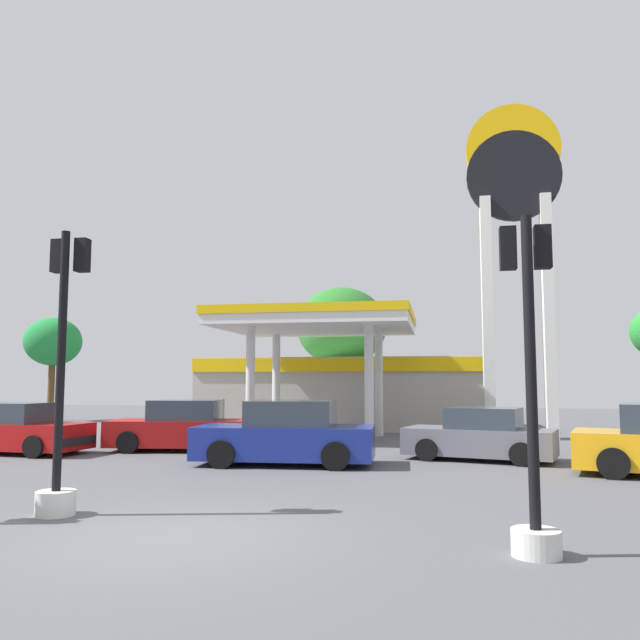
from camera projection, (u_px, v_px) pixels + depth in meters
The scene contains 11 objects.
ground_plane at pixel (171, 537), 8.89m from camera, with size 90.00×90.00×0.00m, color #56565B.
gas_station at pixel (341, 386), 29.51m from camera, with size 12.87×12.79×4.72m.
station_pole_sign at pixel (515, 225), 24.65m from camera, with size 3.59×0.56×13.00m.
car_0 at pixel (17, 430), 19.16m from camera, with size 4.36×2.22×1.51m.
car_2 at pixel (286, 435), 16.63m from camera, with size 4.72×2.31×1.66m.
car_3 at pixel (480, 436), 17.54m from camera, with size 4.31×2.68×1.44m.
car_5 at pixel (182, 428), 19.97m from camera, with size 4.60×2.44×1.57m.
traffic_signal_0 at pixel (61, 407), 10.51m from camera, with size 0.65×0.67×4.68m.
traffic_signal_1 at pixel (532, 415), 8.10m from camera, with size 0.65×0.66×4.30m.
tree_0 at pixel (53, 342), 35.24m from camera, with size 3.07×3.07×5.67m.
tree_1 at pixel (341, 327), 33.23m from camera, with size 4.67×4.67×7.04m.
Camera 1 is at (3.71, -8.61, 2.16)m, focal length 35.85 mm.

